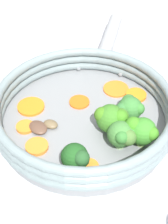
{
  "coord_description": "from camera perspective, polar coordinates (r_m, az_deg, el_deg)",
  "views": [
    {
      "loc": [
        -0.3,
        0.31,
        0.43
      ],
      "look_at": [
        0.0,
        0.0,
        0.03
      ],
      "focal_mm": 60.0,
      "sensor_mm": 36.0,
      "label": 1
    }
  ],
  "objects": [
    {
      "name": "carrot_slice_0",
      "position": [
        0.62,
        -8.09,
        0.83
      ],
      "size": [
        0.05,
        0.05,
        0.0
      ],
      "primitive_type": "cylinder",
      "rotation": [
        0.0,
        0.0,
        4.88
      ],
      "color": "orange",
      "rests_on": "skillet"
    },
    {
      "name": "broccoli_floret_0",
      "position": [
        0.56,
        4.22,
        -0.9
      ],
      "size": [
        0.05,
        0.05,
        0.05
      ],
      "color": "#6C9C60",
      "rests_on": "skillet"
    },
    {
      "name": "broccoli_floret_4",
      "position": [
        0.58,
        6.94,
        0.62
      ],
      "size": [
        0.04,
        0.05,
        0.04
      ],
      "color": "#6C9455",
      "rests_on": "skillet"
    },
    {
      "name": "mushroom_piece_0",
      "position": [
        0.58,
        -5.09,
        -1.87
      ],
      "size": [
        0.03,
        0.02,
        0.01
      ],
      "primitive_type": "ellipsoid",
      "rotation": [
        0.0,
        0.0,
        0.27
      ],
      "color": "brown",
      "rests_on": "skillet"
    },
    {
      "name": "carrot_slice_1",
      "position": [
        0.56,
        -7.2,
        -5.22
      ],
      "size": [
        0.05,
        0.05,
        0.01
      ],
      "primitive_type": "cylinder",
      "rotation": [
        0.0,
        0.0,
        5.4
      ],
      "color": "orange",
      "rests_on": "skillet"
    },
    {
      "name": "carrot_slice_2",
      "position": [
        0.65,
        4.88,
        3.53
      ],
      "size": [
        0.05,
        0.05,
        0.0
      ],
      "primitive_type": "cylinder",
      "rotation": [
        0.0,
        0.0,
        6.11
      ],
      "color": "orange",
      "rests_on": "skillet"
    },
    {
      "name": "skillet",
      "position": [
        0.6,
        -0.0,
        -1.65
      ],
      "size": [
        0.27,
        0.27,
        0.02
      ],
      "primitive_type": "cylinder",
      "color": "gray",
      "rests_on": "ground_plane"
    },
    {
      "name": "mushroom_piece_1",
      "position": [
        0.58,
        -7.0,
        -2.35
      ],
      "size": [
        0.04,
        0.03,
        0.01
      ],
      "primitive_type": "ellipsoid",
      "rotation": [
        0.0,
        0.0,
        3.06
      ],
      "color": "brown",
      "rests_on": "skillet"
    },
    {
      "name": "ground_plane",
      "position": [
        0.61,
        -0.0,
        -2.23
      ],
      "size": [
        4.0,
        4.0,
        0.0
      ],
      "primitive_type": "plane",
      "color": "#B5B6C0"
    },
    {
      "name": "carrot_slice_4",
      "position": [
        0.6,
        4.73,
        -0.48
      ],
      "size": [
        0.04,
        0.04,
        0.01
      ],
      "primitive_type": "cylinder",
      "rotation": [
        0.0,
        0.0,
        1.57
      ],
      "color": "orange",
      "rests_on": "skillet"
    },
    {
      "name": "skillet_rivet_right",
      "position": [
        0.69,
        -0.84,
        6.66
      ],
      "size": [
        0.01,
        0.01,
        0.01
      ],
      "primitive_type": "sphere",
      "color": "gray",
      "rests_on": "skillet"
    },
    {
      "name": "carrot_slice_6",
      "position": [
        0.59,
        -8.95,
        -2.25
      ],
      "size": [
        0.04,
        0.04,
        0.01
      ],
      "primitive_type": "cylinder",
      "rotation": [
        0.0,
        0.0,
        0.5
      ],
      "color": "orange",
      "rests_on": "skillet"
    },
    {
      "name": "skillet_rivet_left",
      "position": [
        0.68,
        5.59,
        5.75
      ],
      "size": [
        0.01,
        0.01,
        0.01
      ],
      "primitive_type": "sphere",
      "color": "gray",
      "rests_on": "skillet"
    },
    {
      "name": "carrot_slice_3",
      "position": [
        0.53,
        0.67,
        -8.38
      ],
      "size": [
        0.04,
        0.04,
        0.01
      ],
      "primitive_type": "cylinder",
      "rotation": [
        0.0,
        0.0,
        4.31
      ],
      "color": "orange",
      "rests_on": "skillet"
    },
    {
      "name": "carrot_slice_7",
      "position": [
        0.64,
        7.94,
        2.56
      ],
      "size": [
        0.05,
        0.05,
        0.01
      ],
      "primitive_type": "cylinder",
      "rotation": [
        0.0,
        0.0,
        3.84
      ],
      "color": "orange",
      "rests_on": "skillet"
    },
    {
      "name": "skillet_rim_wall",
      "position": [
        0.58,
        -0.0,
        0.51
      ],
      "size": [
        0.29,
        0.29,
        0.04
      ],
      "color": "gray",
      "rests_on": "skillet"
    },
    {
      "name": "broccoli_floret_3",
      "position": [
        0.54,
        8.83,
        -2.85
      ],
      "size": [
        0.05,
        0.04,
        0.05
      ],
      "color": "#789E51",
      "rests_on": "skillet"
    },
    {
      "name": "broccoli_floret_2",
      "position": [
        0.54,
        5.94,
        -3.53
      ],
      "size": [
        0.05,
        0.04,
        0.05
      ],
      "color": "#7CA766",
      "rests_on": "skillet"
    },
    {
      "name": "broccoli_floret_1",
      "position": [
        0.5,
        -1.18,
        -6.98
      ],
      "size": [
        0.04,
        0.04,
        0.05
      ],
      "color": "#82AE61",
      "rests_on": "skillet"
    },
    {
      "name": "carrot_slice_5",
      "position": [
        0.62,
        -0.71,
        1.53
      ],
      "size": [
        0.05,
        0.05,
        0.0
      ],
      "primitive_type": "cylinder",
      "rotation": [
        0.0,
        0.0,
        3.83
      ],
      "color": "orange",
      "rests_on": "skillet"
    },
    {
      "name": "skillet_handle",
      "position": [
        0.76,
        3.82,
        10.98
      ],
      "size": [
        0.11,
        0.16,
        0.03
      ],
      "primitive_type": "cylinder",
      "rotation": [
        1.57,
        0.0,
        0.54
      ],
      "color": "#999B9E",
      "rests_on": "skillet"
    }
  ]
}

